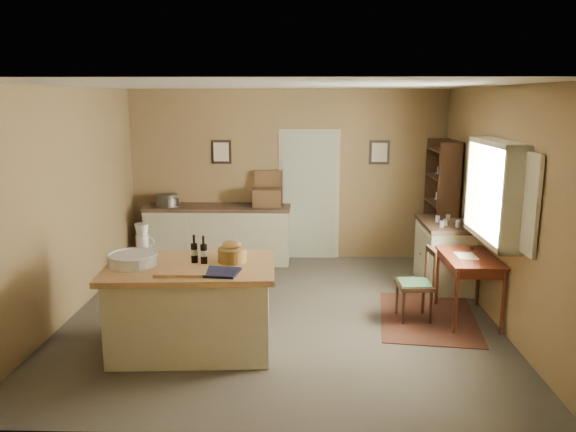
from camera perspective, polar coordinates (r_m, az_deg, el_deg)
name	(u,v)px	position (r m, az deg, el deg)	size (l,w,h in m)	color
ground	(281,314)	(6.89, -0.71, -9.88)	(5.00, 5.00, 0.00)	brown
wall_back	(287,175)	(8.98, -0.06, 4.17)	(5.00, 0.10, 2.70)	brown
wall_front	(266,268)	(4.09, -2.22, -5.32)	(5.00, 0.10, 2.70)	brown
wall_left	(68,203)	(7.08, -21.41, 1.24)	(0.10, 5.00, 2.70)	brown
wall_right	(498,205)	(6.88, 20.56, 1.02)	(0.10, 5.00, 2.70)	brown
ceiling	(280,85)	(6.40, -0.77, 13.16)	(5.00, 5.00, 0.00)	silver
door	(309,194)	(8.99, 2.17, 2.27)	(0.97, 0.06, 2.11)	#B2B89C
framed_prints	(300,152)	(8.91, 1.23, 6.51)	(2.82, 0.02, 0.38)	black
window	(498,191)	(6.64, 20.60, 2.39)	(0.25, 1.99, 1.12)	beige
work_island	(191,305)	(5.91, -9.82, -8.86)	(1.75, 1.20, 1.20)	beige
sideboard	(219,232)	(8.95, -7.01, -1.61)	(2.27, 0.64, 1.18)	beige
rug	(428,317)	(6.97, 14.02, -9.97)	(1.10, 1.60, 0.01)	#4B2117
writing_desk	(470,264)	(6.87, 17.98, -4.64)	(0.59, 0.97, 0.82)	#3E160D
desk_chair	(414,285)	(6.75, 12.72, -6.86)	(0.39, 0.39, 0.84)	black
right_cabinet	(444,253)	(8.05, 15.52, -3.68)	(0.62, 1.12, 0.99)	beige
shelving_unit	(444,207)	(8.65, 15.58, 0.93)	(0.33, 0.88, 1.96)	black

